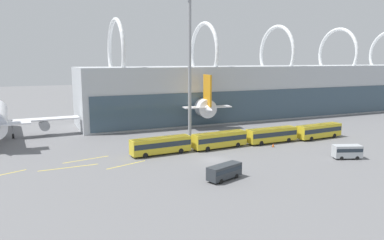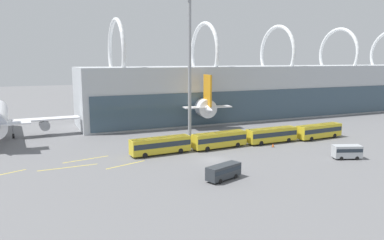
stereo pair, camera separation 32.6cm
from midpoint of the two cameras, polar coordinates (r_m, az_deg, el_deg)
ground_plane at (r=67.81m, az=3.35°, el=-6.06°), size 440.00×440.00×0.00m
terminal_building at (r=131.65m, az=17.21°, el=4.70°), size 148.74×19.41×28.64m
airliner_at_gate_far at (r=108.74m, az=0.23°, el=2.55°), size 34.50×35.43×14.05m
shuttle_bus_0 at (r=71.34m, az=-4.70°, el=-3.75°), size 11.86×3.52×3.21m
shuttle_bus_1 at (r=76.21m, az=4.32°, el=-2.90°), size 11.89×3.71×3.21m
shuttle_bus_2 at (r=82.60m, az=12.15°, el=-2.14°), size 11.77×3.06×3.21m
shuttle_bus_3 at (r=90.05m, az=18.90°, el=-1.50°), size 11.87×3.61×3.21m
service_van_foreground at (r=73.62m, az=22.65°, el=-4.37°), size 5.42×3.75×2.49m
service_van_crossing at (r=56.72m, az=5.00°, el=-7.73°), size 6.30×3.89×2.29m
floodlight_mast at (r=81.54m, az=-0.25°, el=9.81°), size 2.49×2.49×31.87m
lane_stripe_0 at (r=70.55m, az=-15.70°, el=-5.79°), size 8.39×2.04×0.01m
lane_stripe_2 at (r=66.31m, az=-18.19°, el=-6.87°), size 9.72×0.60×0.01m
lane_stripe_3 at (r=65.55m, az=-9.89°, el=-6.73°), size 7.44×2.79×0.01m
traffic_cone_0 at (r=79.07m, az=12.36°, el=-3.76°), size 0.58×0.58×0.79m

